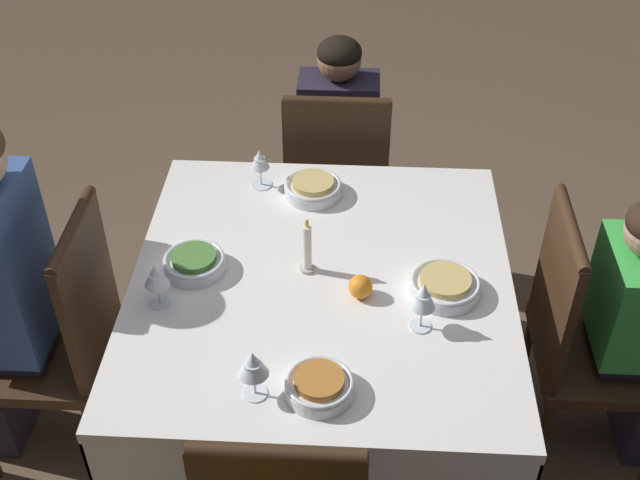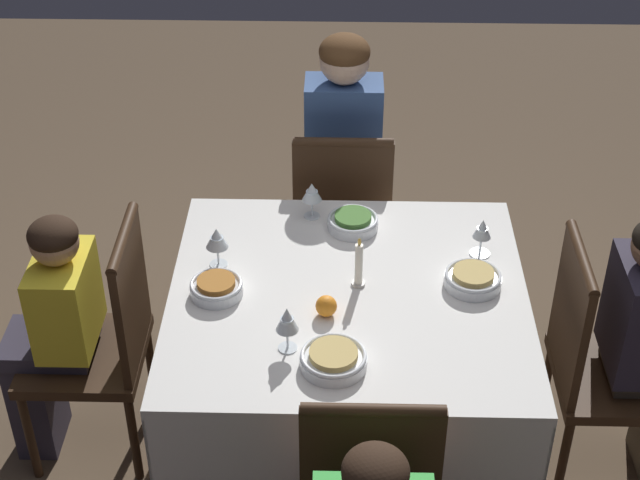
% 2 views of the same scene
% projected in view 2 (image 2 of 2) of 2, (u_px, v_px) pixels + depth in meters
% --- Properties ---
extents(ground_plane, '(8.00, 8.00, 0.00)m').
position_uv_depth(ground_plane, '(345.00, 454.00, 3.58)').
color(ground_plane, brown).
extents(dining_table, '(1.15, 1.09, 0.75)m').
position_uv_depth(dining_table, '(348.00, 317.00, 3.20)').
color(dining_table, white).
rests_on(dining_table, ground_plane).
extents(chair_south, '(0.41, 0.42, 0.93)m').
position_uv_depth(chair_south, '(342.00, 218.00, 3.94)').
color(chair_south, '#382314').
rests_on(chair_south, ground_plane).
extents(chair_west, '(0.42, 0.41, 0.93)m').
position_uv_depth(chair_west, '(598.00, 358.00, 3.26)').
color(chair_west, '#382314').
rests_on(chair_west, ground_plane).
extents(chair_east, '(0.42, 0.41, 0.93)m').
position_uv_depth(chair_east, '(103.00, 336.00, 3.35)').
color(chair_east, '#382314').
rests_on(chair_east, ground_plane).
extents(person_adult_denim, '(0.30, 0.34, 1.24)m').
position_uv_depth(person_adult_denim, '(343.00, 156.00, 3.95)').
color(person_adult_denim, '#282833').
rests_on(person_adult_denim, ground_plane).
extents(person_child_yellow, '(0.33, 0.30, 0.98)m').
position_uv_depth(person_child_yellow, '(52.00, 327.00, 3.33)').
color(person_child_yellow, '#383342').
rests_on(person_child_yellow, ground_plane).
extents(bowl_south, '(0.18, 0.18, 0.06)m').
position_uv_depth(bowl_south, '(353.00, 222.00, 3.43)').
color(bowl_south, silver).
rests_on(bowl_south, dining_table).
extents(wine_glass_south, '(0.07, 0.07, 0.14)m').
position_uv_depth(wine_glass_south, '(312.00, 193.00, 3.45)').
color(wine_glass_south, white).
rests_on(wine_glass_south, dining_table).
extents(bowl_north, '(0.20, 0.20, 0.06)m').
position_uv_depth(bowl_north, '(333.00, 359.00, 2.85)').
color(bowl_north, silver).
rests_on(bowl_north, dining_table).
extents(wine_glass_north, '(0.07, 0.07, 0.15)m').
position_uv_depth(wine_glass_north, '(287.00, 321.00, 2.86)').
color(wine_glass_north, white).
rests_on(wine_glass_north, dining_table).
extents(bowl_west, '(0.19, 0.19, 0.06)m').
position_uv_depth(bowl_west, '(473.00, 278.00, 3.16)').
color(bowl_west, silver).
rests_on(bowl_west, dining_table).
extents(wine_glass_west, '(0.07, 0.07, 0.14)m').
position_uv_depth(wine_glass_west, '(482.00, 231.00, 3.26)').
color(wine_glass_west, white).
rests_on(wine_glass_west, dining_table).
extents(bowl_east, '(0.17, 0.17, 0.06)m').
position_uv_depth(bowl_east, '(216.00, 287.00, 3.12)').
color(bowl_east, silver).
rests_on(bowl_east, dining_table).
extents(wine_glass_east, '(0.07, 0.07, 0.15)m').
position_uv_depth(wine_glass_east, '(217.00, 239.00, 3.21)').
color(wine_glass_east, white).
rests_on(wine_glass_east, dining_table).
extents(candle_centerpiece, '(0.05, 0.05, 0.18)m').
position_uv_depth(candle_centerpiece, '(359.00, 267.00, 3.14)').
color(candle_centerpiece, beige).
rests_on(candle_centerpiece, dining_table).
extents(orange_fruit, '(0.07, 0.07, 0.07)m').
position_uv_depth(orange_fruit, '(326.00, 306.00, 3.04)').
color(orange_fruit, orange).
rests_on(orange_fruit, dining_table).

